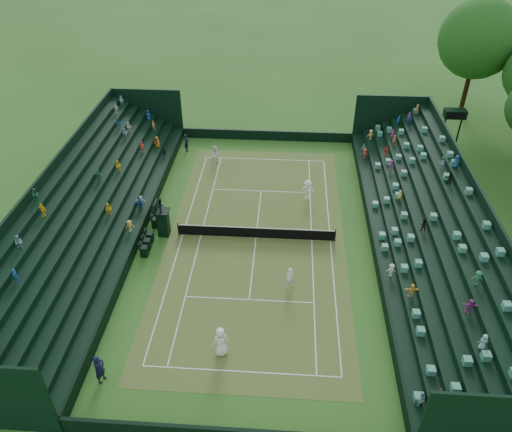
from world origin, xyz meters
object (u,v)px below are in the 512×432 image
object	(u,v)px
player_near_west	(221,342)
player_near_east	(290,278)
umpire_chair	(163,219)
player_far_west	(216,155)
tennis_net	(256,232)
player_far_east	(308,190)

from	to	relation	value
player_near_west	player_near_east	size ratio (longest dim) A/B	1.20
umpire_chair	player_near_west	distance (m)	12.09
umpire_chair	player_far_west	size ratio (longest dim) A/B	1.77
tennis_net	player_near_west	world-z (taller)	player_near_west
player_near_west	tennis_net	bearing A→B (deg)	-120.54
tennis_net	player_near_east	bearing A→B (deg)	-63.43
umpire_chair	player_near_west	bearing A→B (deg)	-62.20
tennis_net	umpire_chair	world-z (taller)	umpire_chair
player_far_east	tennis_net	bearing A→B (deg)	-134.74
tennis_net	player_far_west	distance (m)	11.65
player_near_east	umpire_chair	bearing A→B (deg)	-51.86
player_near_west	player_far_west	xyz separation A→B (m)	(-3.19, 21.48, -0.09)
tennis_net	player_near_west	bearing A→B (deg)	-96.56
player_far_west	tennis_net	bearing A→B (deg)	-83.95
player_far_west	player_far_east	size ratio (longest dim) A/B	1.01
tennis_net	player_far_west	xyz separation A→B (m)	(-4.43, 10.77, 0.37)
player_far_east	player_near_east	bearing A→B (deg)	-106.81
umpire_chair	player_near_east	world-z (taller)	umpire_chair
umpire_chair	player_far_east	distance (m)	12.05
umpire_chair	player_far_east	size ratio (longest dim) A/B	1.79
player_far_west	player_near_east	bearing A→B (deg)	-82.57
player_far_east	umpire_chair	bearing A→B (deg)	-162.51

